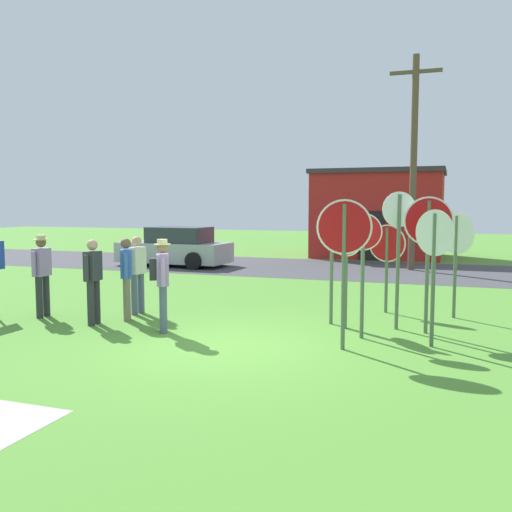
% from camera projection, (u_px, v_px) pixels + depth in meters
% --- Properties ---
extents(ground_plane, '(80.00, 80.00, 0.00)m').
position_uv_depth(ground_plane, '(222.00, 347.00, 9.33)').
color(ground_plane, '#518E33').
extents(street_asphalt, '(60.00, 6.40, 0.01)m').
position_uv_depth(street_asphalt, '(349.00, 269.00, 20.43)').
color(street_asphalt, '#424247').
rests_on(street_asphalt, ground).
extents(building_background, '(5.73, 4.34, 3.92)m').
position_uv_depth(building_background, '(379.00, 213.00, 25.39)').
color(building_background, '#B2231E').
rests_on(building_background, ground).
extents(utility_pole, '(1.80, 0.24, 7.64)m').
position_uv_depth(utility_pole, '(414.00, 159.00, 19.93)').
color(utility_pole, brown).
rests_on(utility_pole, ground).
extents(parked_car_on_street, '(4.36, 2.13, 1.51)m').
position_uv_depth(parked_car_on_street, '(175.00, 248.00, 21.60)').
color(parked_car_on_street, '#A5A8AD').
rests_on(parked_car_on_street, ground).
extents(stop_sign_nearest, '(0.59, 0.34, 2.62)m').
position_uv_depth(stop_sign_nearest, '(398.00, 238.00, 10.48)').
color(stop_sign_nearest, '#51664C').
rests_on(stop_sign_nearest, ground).
extents(stop_sign_low_front, '(0.88, 0.19, 2.46)m').
position_uv_depth(stop_sign_low_front, '(344.00, 246.00, 9.01)').
color(stop_sign_low_front, '#51664C').
rests_on(stop_sign_low_front, ground).
extents(stop_sign_far_back, '(0.66, 0.11, 2.23)m').
position_uv_depth(stop_sign_far_back, '(363.00, 255.00, 9.80)').
color(stop_sign_far_back, '#51664C').
rests_on(stop_sign_far_back, ground).
extents(stop_sign_leaning_left, '(0.87, 0.22, 2.52)m').
position_uv_depth(stop_sign_leaning_left, '(428.00, 239.00, 10.16)').
color(stop_sign_leaning_left, '#51664C').
rests_on(stop_sign_leaning_left, ground).
extents(stop_sign_rear_right, '(0.70, 0.54, 2.22)m').
position_uv_depth(stop_sign_rear_right, '(456.00, 245.00, 11.58)').
color(stop_sign_rear_right, '#51664C').
rests_on(stop_sign_rear_right, ground).
extents(stop_sign_tallest, '(0.63, 0.46, 2.29)m').
position_uv_depth(stop_sign_tallest, '(434.00, 253.00, 9.19)').
color(stop_sign_tallest, '#51664C').
rests_on(stop_sign_tallest, ground).
extents(stop_sign_leaning_right, '(0.28, 0.80, 2.35)m').
position_uv_depth(stop_sign_leaning_right, '(332.00, 243.00, 10.97)').
color(stop_sign_leaning_right, '#51664C').
rests_on(stop_sign_leaning_right, ground).
extents(stop_sign_center_cluster, '(0.67, 0.25, 2.10)m').
position_uv_depth(stop_sign_center_cluster, '(346.00, 255.00, 10.58)').
color(stop_sign_center_cluster, '#51664C').
rests_on(stop_sign_center_cluster, ground).
extents(stop_sign_rear_left, '(0.81, 0.18, 1.94)m').
position_uv_depth(stop_sign_rear_left, '(387.00, 253.00, 12.18)').
color(stop_sign_rear_left, '#51664C').
rests_on(stop_sign_rear_left, ground).
extents(person_with_sunhat, '(0.46, 0.51, 1.74)m').
position_uv_depth(person_with_sunhat, '(162.00, 278.00, 10.32)').
color(person_with_sunhat, '#4C5670').
rests_on(person_with_sunhat, ground).
extents(person_in_teal, '(0.27, 0.56, 1.69)m').
position_uv_depth(person_in_teal, '(137.00, 271.00, 12.05)').
color(person_in_teal, '#4C5670').
rests_on(person_in_teal, ground).
extents(person_in_blue, '(0.25, 0.57, 1.69)m').
position_uv_depth(person_in_blue, '(93.00, 277.00, 10.98)').
color(person_in_blue, '#2D2D33').
rests_on(person_in_blue, ground).
extents(person_near_signs, '(0.37, 0.50, 1.69)m').
position_uv_depth(person_near_signs, '(126.00, 274.00, 11.40)').
color(person_near_signs, '#7A6B56').
rests_on(person_near_signs, ground).
extents(person_holding_notes, '(0.31, 0.57, 1.74)m').
position_uv_depth(person_holding_notes, '(42.00, 271.00, 11.70)').
color(person_holding_notes, '#2D2D33').
rests_on(person_holding_notes, ground).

